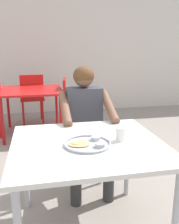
% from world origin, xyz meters
% --- Properties ---
extents(back_wall, '(12.00, 0.12, 3.40)m').
position_xyz_m(back_wall, '(0.00, 3.87, 1.70)').
color(back_wall, silver).
rests_on(back_wall, ground).
extents(table_foreground, '(1.04, 0.96, 0.73)m').
position_xyz_m(table_foreground, '(-0.02, 0.05, 0.66)').
color(table_foreground, silver).
rests_on(table_foreground, ground).
extents(thali_tray, '(0.32, 0.32, 0.03)m').
position_xyz_m(thali_tray, '(-0.03, 0.01, 0.74)').
color(thali_tray, '#B7BABF').
rests_on(thali_tray, table_foreground).
extents(drinking_cup, '(0.07, 0.07, 0.10)m').
position_xyz_m(drinking_cup, '(0.21, 0.04, 0.78)').
color(drinking_cup, white).
rests_on(drinking_cup, table_foreground).
extents(chair_foreground, '(0.39, 0.39, 0.84)m').
position_xyz_m(chair_foreground, '(0.10, 0.94, 0.49)').
color(chair_foreground, silver).
rests_on(chair_foreground, ground).
extents(diner_foreground, '(0.49, 0.55, 1.20)m').
position_xyz_m(diner_foreground, '(0.09, 0.73, 0.71)').
color(diner_foreground, '#303030').
rests_on(diner_foreground, ground).
extents(table_background_red, '(0.95, 0.95, 0.73)m').
position_xyz_m(table_background_red, '(-0.44, 2.44, 0.65)').
color(table_background_red, red).
rests_on(table_background_red, ground).
extents(chair_red_right, '(0.45, 0.49, 0.88)m').
position_xyz_m(chair_red_right, '(0.18, 2.40, 0.51)').
color(chair_red_right, red).
rests_on(chair_red_right, ground).
extents(chair_red_far, '(0.46, 0.43, 0.90)m').
position_xyz_m(chair_red_far, '(-0.45, 3.01, 0.53)').
color(chair_red_far, red).
rests_on(chair_red_far, ground).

